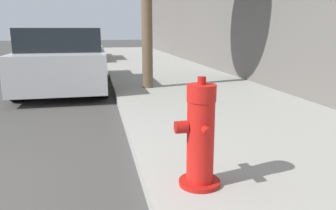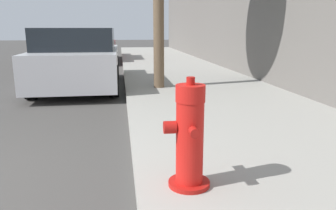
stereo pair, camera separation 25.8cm
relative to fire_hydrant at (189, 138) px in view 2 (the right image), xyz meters
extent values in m
cube|color=#99968E|center=(1.20, 0.18, -0.47)|extent=(3.25, 40.00, 0.14)
cylinder|color=#A91511|center=(0.00, 0.00, -0.38)|extent=(0.33, 0.33, 0.04)
cylinder|color=red|center=(0.00, 0.00, -0.04)|extent=(0.21, 0.21, 0.65)
cylinder|color=red|center=(0.00, 0.00, 0.35)|extent=(0.23, 0.23, 0.13)
cylinder|color=#A91511|center=(0.00, 0.00, 0.45)|extent=(0.06, 0.06, 0.06)
cylinder|color=#A91511|center=(0.00, -0.15, 0.09)|extent=(0.07, 0.08, 0.07)
cylinder|color=#A91511|center=(0.00, 0.15, 0.09)|extent=(0.07, 0.08, 0.07)
cylinder|color=#A91511|center=(-0.15, 0.00, 0.09)|extent=(0.10, 0.10, 0.10)
cube|color=#B7B7BC|center=(-1.46, 5.53, 0.00)|extent=(1.77, 3.83, 0.73)
cube|color=black|center=(-1.46, 5.38, 0.61)|extent=(1.63, 2.11, 0.47)
cylinder|color=black|center=(-2.27, 6.72, -0.22)|extent=(0.20, 0.65, 0.65)
cylinder|color=black|center=(-0.66, 6.72, -0.22)|extent=(0.20, 0.65, 0.65)
cylinder|color=black|center=(-2.27, 4.35, -0.22)|extent=(0.20, 0.65, 0.65)
cylinder|color=black|center=(-0.66, 4.35, -0.22)|extent=(0.20, 0.65, 0.65)
cube|color=maroon|center=(-1.54, 12.12, -0.04)|extent=(1.67, 4.39, 0.67)
cube|color=black|center=(-1.54, 11.94, 0.55)|extent=(1.53, 2.41, 0.50)
cylinder|color=black|center=(-2.30, 13.48, -0.23)|extent=(0.20, 0.63, 0.63)
cylinder|color=black|center=(-0.79, 13.48, -0.23)|extent=(0.20, 0.63, 0.63)
cylinder|color=black|center=(-2.30, 10.76, -0.23)|extent=(0.20, 0.63, 0.63)
cylinder|color=black|center=(-0.79, 10.76, -0.23)|extent=(0.20, 0.63, 0.63)
cylinder|color=brown|center=(0.30, 4.53, 1.17)|extent=(0.22, 0.22, 3.14)
camera|label=1|loc=(-0.77, -2.31, 0.83)|focal=35.00mm
camera|label=2|loc=(-0.51, -2.36, 0.83)|focal=35.00mm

